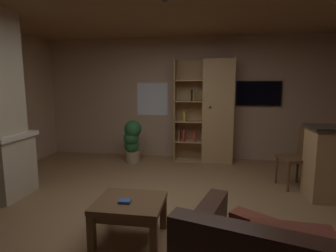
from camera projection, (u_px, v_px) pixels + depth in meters
floor at (163, 215)px, 3.33m from camera, size 6.18×5.50×0.02m
wall_back at (185, 99)px, 5.85m from camera, size 6.30×0.06×2.60m
window_pane_back at (152, 99)px, 5.93m from camera, size 0.69×0.01×0.71m
bookshelf_cabinet at (214, 112)px, 5.52m from camera, size 1.21×0.41×2.11m
coffee_table at (130, 208)px, 2.75m from camera, size 0.69×0.60×0.42m
table_book_0 at (125, 201)px, 2.68m from camera, size 0.13×0.10×0.03m
dining_chair at (299, 154)px, 4.16m from camera, size 0.51×0.51×0.92m
potted_floor_plant at (132, 140)px, 5.52m from camera, size 0.38×0.39×0.89m
wall_mounted_tv at (258, 93)px, 5.53m from camera, size 0.90×0.06×0.51m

